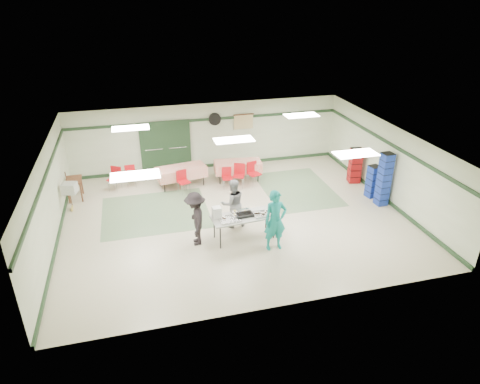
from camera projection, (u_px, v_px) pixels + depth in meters
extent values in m
plane|color=#BDB598|center=(234.00, 217.00, 14.12)|extent=(11.00, 11.00, 0.00)
plane|color=silver|center=(234.00, 139.00, 12.94)|extent=(11.00, 11.00, 0.00)
plane|color=beige|center=(208.00, 136.00, 17.44)|extent=(11.00, 0.00, 11.00)
plane|color=beige|center=(282.00, 259.00, 9.61)|extent=(11.00, 0.00, 11.00)
plane|color=beige|center=(49.00, 200.00, 12.28)|extent=(0.00, 9.00, 9.00)
plane|color=beige|center=(388.00, 163.00, 14.78)|extent=(0.00, 9.00, 9.00)
cube|color=#1F3820|center=(207.00, 119.00, 17.11)|extent=(11.00, 0.06, 0.10)
cube|color=#1F3820|center=(209.00, 165.00, 17.98)|extent=(11.00, 0.06, 0.12)
cube|color=#1F3820|center=(45.00, 177.00, 11.98)|extent=(0.06, 9.00, 0.10)
cube|color=#1F3820|center=(58.00, 238.00, 12.85)|extent=(0.06, 9.00, 0.12)
cube|color=#1F3820|center=(391.00, 144.00, 14.46)|extent=(0.06, 9.00, 0.10)
cube|color=#1F3820|center=(382.00, 197.00, 15.33)|extent=(0.06, 9.00, 0.12)
cube|color=#67815E|center=(155.00, 212.00, 14.42)|extent=(3.50, 3.00, 0.01)
cube|color=#67815E|center=(297.00, 189.00, 16.06)|extent=(2.50, 3.50, 0.01)
cube|color=gray|center=(154.00, 148.00, 17.02)|extent=(0.90, 0.06, 2.10)
cube|color=gray|center=(178.00, 146.00, 17.24)|extent=(0.90, 0.06, 2.10)
cube|color=#1F3820|center=(166.00, 147.00, 17.11)|extent=(2.00, 0.03, 2.15)
cylinder|color=black|center=(215.00, 119.00, 17.15)|extent=(0.50, 0.10, 0.50)
cube|color=#D5C185|center=(244.00, 122.00, 17.51)|extent=(0.80, 0.02, 0.60)
cube|color=#B5B5B0|center=(244.00, 216.00, 12.64)|extent=(2.00, 0.95, 0.04)
cylinder|color=black|center=(220.00, 238.00, 12.29)|extent=(0.04, 0.04, 0.72)
cylinder|color=black|center=(274.00, 228.00, 12.79)|extent=(0.04, 0.04, 0.72)
cylinder|color=black|center=(214.00, 227.00, 12.82)|extent=(0.04, 0.04, 0.72)
cylinder|color=black|center=(266.00, 218.00, 13.33)|extent=(0.04, 0.04, 0.72)
cube|color=silver|center=(262.00, 214.00, 12.69)|extent=(0.58, 0.46, 0.02)
cube|color=silver|center=(242.00, 213.00, 12.75)|extent=(0.63, 0.50, 0.02)
cube|color=silver|center=(230.00, 220.00, 12.41)|extent=(0.66, 0.52, 0.02)
cube|color=black|center=(244.00, 215.00, 12.61)|extent=(0.53, 0.36, 0.08)
cube|color=white|center=(217.00, 212.00, 12.46)|extent=(0.27, 0.25, 0.34)
imported|color=teal|center=(275.00, 221.00, 12.08)|extent=(0.69, 0.47, 1.82)
imported|color=gray|center=(233.00, 203.00, 13.27)|extent=(0.82, 0.67, 1.59)
imported|color=black|center=(195.00, 219.00, 12.35)|extent=(0.68, 1.10, 1.64)
cube|color=red|center=(238.00, 162.00, 16.50)|extent=(1.85, 0.94, 0.05)
cube|color=red|center=(238.00, 167.00, 16.58)|extent=(1.86, 0.96, 0.40)
cylinder|color=black|center=(220.00, 175.00, 16.29)|extent=(0.04, 0.04, 0.72)
cylinder|color=black|center=(258.00, 173.00, 16.51)|extent=(0.04, 0.04, 0.72)
cylinder|color=black|center=(218.00, 169.00, 16.82)|extent=(0.04, 0.04, 0.72)
cylinder|color=black|center=(255.00, 167.00, 17.04)|extent=(0.04, 0.04, 0.72)
cube|color=red|center=(181.00, 168.00, 16.00)|extent=(1.94, 1.10, 0.05)
cube|color=red|center=(181.00, 172.00, 16.09)|extent=(1.94, 1.12, 0.40)
cylinder|color=black|center=(164.00, 183.00, 15.63)|extent=(0.04, 0.04, 0.72)
cylinder|color=black|center=(203.00, 176.00, 16.20)|extent=(0.04, 0.04, 0.72)
cylinder|color=black|center=(160.00, 177.00, 16.13)|extent=(0.04, 0.04, 0.72)
cylinder|color=black|center=(198.00, 171.00, 16.70)|extent=(0.04, 0.04, 0.72)
cube|color=red|center=(239.00, 176.00, 16.03)|extent=(0.54, 0.54, 0.04)
cube|color=red|center=(239.00, 168.00, 16.10)|extent=(0.40, 0.19, 0.41)
cylinder|color=silver|center=(234.00, 183.00, 16.01)|extent=(0.02, 0.02, 0.43)
cylinder|color=silver|center=(243.00, 184.00, 15.97)|extent=(0.02, 0.02, 0.43)
cylinder|color=silver|center=(235.00, 180.00, 16.30)|extent=(0.02, 0.02, 0.43)
cylinder|color=silver|center=(244.00, 180.00, 16.26)|extent=(0.02, 0.02, 0.43)
cube|color=red|center=(227.00, 178.00, 15.95)|extent=(0.40, 0.40, 0.04)
cube|color=red|center=(227.00, 172.00, 16.01)|extent=(0.37, 0.07, 0.37)
cylinder|color=silver|center=(224.00, 185.00, 15.89)|extent=(0.02, 0.02, 0.39)
cylinder|color=silver|center=(232.00, 185.00, 15.94)|extent=(0.02, 0.02, 0.39)
cylinder|color=silver|center=(223.00, 182.00, 16.15)|extent=(0.02, 0.02, 0.39)
cylinder|color=silver|center=(231.00, 181.00, 16.20)|extent=(0.02, 0.02, 0.39)
cube|color=red|center=(254.00, 174.00, 16.16)|extent=(0.53, 0.53, 0.04)
cube|color=red|center=(252.00, 167.00, 16.21)|extent=(0.41, 0.16, 0.42)
cylinder|color=silver|center=(253.00, 182.00, 16.06)|extent=(0.02, 0.02, 0.44)
cylinder|color=silver|center=(260.00, 180.00, 16.22)|extent=(0.02, 0.02, 0.44)
cylinder|color=silver|center=(248.00, 179.00, 16.32)|extent=(0.02, 0.02, 0.44)
cylinder|color=silver|center=(255.00, 177.00, 16.48)|extent=(0.02, 0.02, 0.44)
cube|color=red|center=(184.00, 182.00, 15.57)|extent=(0.50, 0.50, 0.04)
cube|color=red|center=(181.00, 175.00, 15.61)|extent=(0.39, 0.16, 0.40)
cylinder|color=silver|center=(182.00, 190.00, 15.47)|extent=(0.02, 0.02, 0.42)
cylinder|color=silver|center=(190.00, 188.00, 15.62)|extent=(0.02, 0.02, 0.42)
cylinder|color=silver|center=(178.00, 187.00, 15.71)|extent=(0.02, 0.02, 0.42)
cylinder|color=silver|center=(186.00, 185.00, 15.86)|extent=(0.02, 0.02, 0.42)
cube|color=red|center=(131.00, 176.00, 16.07)|extent=(0.39, 0.39, 0.04)
cube|color=red|center=(130.00, 170.00, 16.12)|extent=(0.38, 0.06, 0.38)
cylinder|color=silver|center=(128.00, 184.00, 15.99)|extent=(0.02, 0.02, 0.40)
cylinder|color=silver|center=(136.00, 183.00, 16.07)|extent=(0.02, 0.02, 0.40)
cylinder|color=silver|center=(127.00, 181.00, 16.25)|extent=(0.02, 0.02, 0.40)
cylinder|color=silver|center=(135.00, 180.00, 16.33)|extent=(0.02, 0.02, 0.40)
cube|color=red|center=(114.00, 179.00, 15.74)|extent=(0.57, 0.57, 0.04)
cube|color=red|center=(116.00, 171.00, 15.80)|extent=(0.38, 0.25, 0.42)
cylinder|color=silver|center=(109.00, 186.00, 15.75)|extent=(0.02, 0.02, 0.44)
cylinder|color=silver|center=(117.00, 187.00, 15.66)|extent=(0.02, 0.02, 0.44)
cylinder|color=silver|center=(114.00, 183.00, 16.03)|extent=(0.02, 0.02, 0.44)
cylinder|color=silver|center=(121.00, 184.00, 15.95)|extent=(0.02, 0.02, 0.44)
cube|color=#193499|center=(373.00, 182.00, 15.23)|extent=(0.41, 0.41, 1.19)
cube|color=#9C0F10|center=(355.00, 166.00, 16.34)|extent=(0.49, 0.49, 1.36)
cube|color=#193499|center=(384.00, 179.00, 14.52)|extent=(0.38, 0.38, 1.90)
cube|color=brown|center=(74.00, 180.00, 15.04)|extent=(0.56, 0.84, 0.05)
cube|color=brown|center=(69.00, 194.00, 14.85)|extent=(0.05, 0.05, 0.70)
cube|color=brown|center=(81.00, 193.00, 14.96)|extent=(0.05, 0.05, 0.70)
cube|color=brown|center=(70.00, 186.00, 15.43)|extent=(0.05, 0.05, 0.70)
cube|color=brown|center=(82.00, 185.00, 15.54)|extent=(0.05, 0.05, 0.70)
cube|color=#A8A7A3|center=(70.00, 188.00, 13.98)|extent=(0.52, 0.48, 0.35)
cylinder|color=brown|center=(69.00, 190.00, 14.29)|extent=(0.06, 0.23, 1.39)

